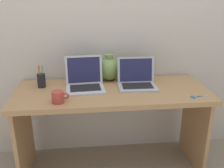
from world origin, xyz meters
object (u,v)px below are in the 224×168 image
(coffee_mug, at_px, (58,97))
(pen_cup, at_px, (41,80))
(laptop_left, at_px, (85,80))
(laptop_right, at_px, (137,79))
(scissors, at_px, (196,97))
(green_vase, at_px, (109,69))

(coffee_mug, distance_m, pen_cup, 0.36)
(laptop_left, bearing_deg, coffee_mug, -124.68)
(laptop_right, xyz_separation_m, coffee_mug, (-0.62, -0.27, -0.02))
(pen_cup, distance_m, scissors, 1.23)
(green_vase, bearing_deg, pen_cup, -167.93)
(laptop_left, bearing_deg, pen_cup, 172.40)
(laptop_left, relative_size, green_vase, 1.38)
(laptop_left, distance_m, green_vase, 0.28)
(laptop_left, xyz_separation_m, scissors, (0.83, -0.29, -0.06))
(laptop_left, relative_size, pen_cup, 1.69)
(pen_cup, bearing_deg, laptop_right, -3.85)
(laptop_left, xyz_separation_m, green_vase, (0.22, 0.17, 0.04))
(laptop_left, distance_m, laptop_right, 0.43)
(green_vase, relative_size, pen_cup, 1.22)
(laptop_left, bearing_deg, scissors, -19.17)
(pen_cup, bearing_deg, laptop_left, -7.60)
(laptop_right, distance_m, pen_cup, 0.78)
(green_vase, relative_size, scissors, 1.56)
(green_vase, height_order, pen_cup, green_vase)
(green_vase, xyz_separation_m, scissors, (0.61, -0.46, -0.10))
(scissors, bearing_deg, coffee_mug, 179.16)
(laptop_left, height_order, coffee_mug, laptop_left)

